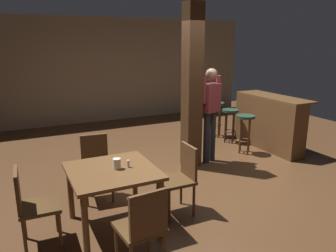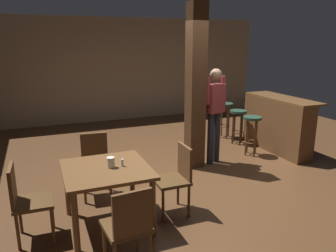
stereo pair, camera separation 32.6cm
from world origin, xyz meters
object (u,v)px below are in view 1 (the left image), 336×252
object	(u,v)px
napkin_cup	(117,164)
salt_shaker	(128,164)
bar_stool_mid	(230,117)
chair_west	(31,203)
chair_east	(181,175)
chair_south	(143,226)
dining_table	(113,179)
standing_person	(210,109)
bar_stool_far	(216,111)
bar_counter	(268,122)
bar_stool_near	(245,125)
chair_north	(96,163)

from	to	relation	value
napkin_cup	salt_shaker	xyz separation A→B (m)	(0.13, -0.01, -0.02)
bar_stool_mid	chair_west	bearing A→B (deg)	-152.41
chair_east	bar_stool_mid	size ratio (longest dim) A/B	1.21
bar_stool_mid	salt_shaker	bearing A→B (deg)	-144.46
chair_east	chair_south	xyz separation A→B (m)	(-0.88, -0.90, 0.00)
chair_east	salt_shaker	world-z (taller)	chair_east
chair_west	dining_table	bearing A→B (deg)	-0.68
chair_south	bar_stool_mid	bearing A→B (deg)	43.53
standing_person	bar_stool_far	bearing A→B (deg)	51.96
napkin_cup	bar_counter	size ratio (longest dim) A/B	0.07
standing_person	salt_shaker	bearing A→B (deg)	-145.86
chair_south	chair_west	bearing A→B (deg)	134.04
chair_south	bar_stool_far	distance (m)	4.91
dining_table	bar_stool_near	world-z (taller)	bar_stool_near
chair_south	chair_west	size ratio (longest dim) A/B	1.00
chair_north	chair_south	bearing A→B (deg)	-90.05
standing_person	napkin_cup	bearing A→B (deg)	-147.81
bar_stool_mid	bar_stool_far	xyz separation A→B (m)	(-0.01, 0.52, 0.05)
bar_stool_far	chair_south	bearing A→B (deg)	-131.98
chair_north	bar_counter	bearing A→B (deg)	9.79
chair_south	bar_counter	bearing A→B (deg)	33.02
dining_table	chair_east	world-z (taller)	chair_east
dining_table	chair_east	distance (m)	0.90
chair_east	bar_stool_far	world-z (taller)	chair_east
chair_east	chair_north	bearing A→B (deg)	134.39
chair_south	bar_stool_near	bearing A→B (deg)	37.52
salt_shaker	bar_stool_far	size ratio (longest dim) A/B	0.11
chair_east	bar_stool_mid	bearing A→B (deg)	42.75
dining_table	chair_south	bearing A→B (deg)	-89.26
dining_table	bar_stool_far	size ratio (longest dim) A/B	1.24
chair_west	bar_stool_far	size ratio (longest dim) A/B	1.11
chair_west	bar_stool_near	bearing A→B (deg)	19.96
dining_table	bar_counter	world-z (taller)	bar_counter
bar_stool_near	bar_stool_mid	world-z (taller)	bar_stool_near
bar_counter	bar_stool_far	world-z (taller)	bar_counter
standing_person	chair_east	bearing A→B (deg)	-133.92
chair_south	bar_stool_mid	world-z (taller)	chair_south
salt_shaker	chair_south	bearing A→B (deg)	-101.18
chair_west	bar_stool_far	world-z (taller)	chair_west
chair_west	salt_shaker	distance (m)	1.12
salt_shaker	standing_person	world-z (taller)	standing_person
chair_north	bar_stool_far	size ratio (longest dim) A/B	1.11
chair_east	standing_person	bearing A→B (deg)	46.08
chair_east	chair_north	world-z (taller)	same
chair_west	bar_counter	world-z (taller)	bar_counter
chair_south	bar_counter	xyz separation A→B (m)	(3.75, 2.44, 0.05)
chair_east	napkin_cup	bearing A→B (deg)	178.41
dining_table	bar_stool_near	size ratio (longest dim) A/B	1.29
chair_south	chair_north	size ratio (longest dim) A/B	1.00
bar_stool_near	chair_east	bearing A→B (deg)	-146.21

